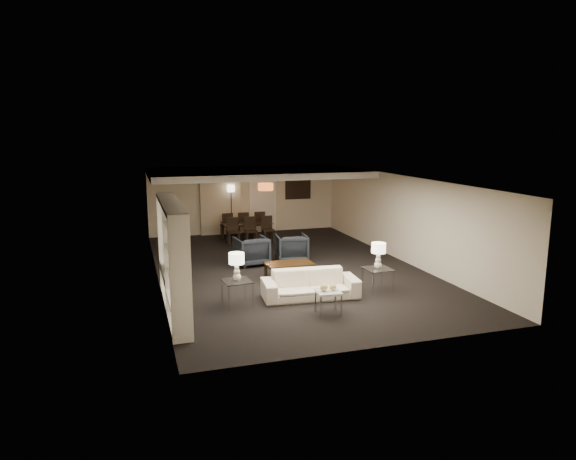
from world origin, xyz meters
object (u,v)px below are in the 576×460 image
(chair_nm, at_px, (251,230))
(chair_fl, at_px, (226,225))
(coffee_table, at_px, (289,271))
(floor_speaker, at_px, (186,259))
(armchair_right, at_px, (291,248))
(sofa, at_px, (310,284))
(floor_lamp, at_px, (231,210))
(television, at_px, (171,255))
(vase_blue, at_px, (178,275))
(side_table_right, at_px, (378,280))
(dining_table, at_px, (247,231))
(chair_fm, at_px, (243,224))
(chair_nr, at_px, (268,229))
(pendant_light, at_px, (266,187))
(side_table_left, at_px, (237,293))
(chair_fr, at_px, (259,223))
(vase_amber, at_px, (175,244))
(table_lamp_right, at_px, (378,256))
(armchair_left, at_px, (251,251))
(table_lamp_left, at_px, (237,267))
(marble_table, at_px, (328,302))
(chair_nl, at_px, (234,231))

(chair_nm, relative_size, chair_fl, 1.00)
(coffee_table, height_order, floor_speaker, floor_speaker)
(armchair_right, xyz_separation_m, chair_nm, (-0.56, 2.79, 0.04))
(sofa, bearing_deg, floor_lamp, 97.11)
(television, distance_m, chair_nm, 6.21)
(armchair_right, xyz_separation_m, vase_blue, (-3.65, -4.55, 0.74))
(side_table_right, height_order, floor_speaker, floor_speaker)
(side_table_right, bearing_deg, vase_blue, -165.30)
(dining_table, relative_size, chair_fm, 1.92)
(vase_blue, bearing_deg, chair_nr, 63.26)
(sofa, relative_size, floor_speaker, 2.06)
(pendant_light, bearing_deg, side_table_left, -110.48)
(side_table_right, height_order, chair_fr, chair_fr)
(vase_amber, bearing_deg, chair_fr, 65.84)
(table_lamp_right, bearing_deg, armchair_right, 108.43)
(chair_fr, bearing_deg, chair_fm, 1.01)
(floor_speaker, bearing_deg, side_table_right, -25.00)
(armchair_left, height_order, floor_lamp, floor_lamp)
(table_lamp_right, relative_size, chair_nm, 0.69)
(table_lamp_left, xyz_separation_m, floor_speaker, (-0.83, 2.39, -0.34))
(sofa, height_order, vase_blue, vase_blue)
(table_lamp_right, bearing_deg, vase_amber, -169.89)
(chair_fl, bearing_deg, table_lamp_left, 76.62)
(chair_nm, height_order, chair_nr, same)
(armchair_left, relative_size, marble_table, 1.79)
(table_lamp_left, bearing_deg, armchair_right, 55.12)
(chair_fr, bearing_deg, side_table_left, 73.41)
(armchair_left, distance_m, chair_fm, 4.14)
(floor_lamp, bearing_deg, chair_fr, -20.37)
(chair_nr, xyz_separation_m, chair_fm, (-0.60, 1.30, 0.00))
(marble_table, bearing_deg, chair_nl, 94.41)
(table_lamp_left, distance_m, dining_table, 6.99)
(sofa, distance_m, chair_nl, 6.12)
(table_lamp_right, xyz_separation_m, floor_speaker, (-4.23, 2.39, -0.34))
(armchair_left, xyz_separation_m, chair_fr, (1.24, 4.09, 0.04))
(coffee_table, relative_size, chair_nm, 1.34)
(floor_speaker, bearing_deg, chair_nl, 66.48)
(chair_nl, relative_size, chair_fm, 1.00)
(chair_nm, bearing_deg, chair_nr, 2.66)
(chair_fl, height_order, chair_fr, same)
(marble_table, bearing_deg, side_table_right, 32.91)
(marble_table, bearing_deg, sofa, 90.00)
(television, relative_size, vase_amber, 6.28)
(table_lamp_right, bearing_deg, table_lamp_left, 180.00)
(coffee_table, distance_m, side_table_left, 2.34)
(pendant_light, xyz_separation_m, armchair_left, (-1.16, -2.74, -1.51))
(coffee_table, xyz_separation_m, armchair_right, (0.60, 1.70, 0.19))
(chair_fr, bearing_deg, sofa, 86.03)
(floor_speaker, bearing_deg, table_lamp_left, -66.42)
(chair_fr, relative_size, floor_lamp, 0.49)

